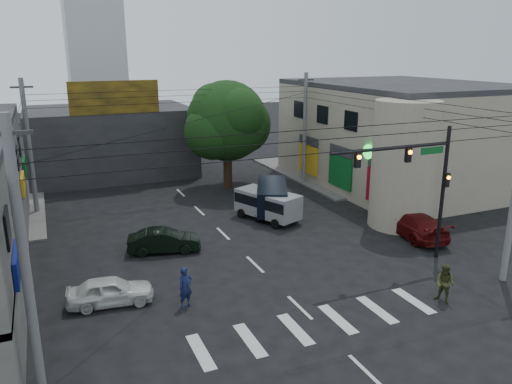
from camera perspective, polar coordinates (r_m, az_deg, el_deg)
ground at (r=24.95m, az=1.72°, el=-10.00°), size 160.00×160.00×0.00m
sidewalk_far_right at (r=48.42m, az=12.12°, el=2.60°), size 16.00×16.00×0.15m
building_right at (r=43.78m, az=16.18°, el=6.19°), size 14.00×18.00×8.00m
corner_column at (r=32.57m, az=16.54°, el=3.00°), size 4.00×4.00×8.00m
building_far at (r=47.31m, az=-16.31°, el=5.63°), size 14.00×10.00×6.00m
billboard at (r=41.94m, az=-15.87°, el=10.37°), size 7.00×0.30×2.60m
street_tree at (r=40.07m, az=-3.34°, el=8.07°), size 6.40×6.40×8.70m
traffic_gantry at (r=26.68m, az=18.19°, el=1.95°), size 7.10×0.35×7.20m
utility_pole_near_left at (r=17.04m, az=-24.93°, el=-7.32°), size 0.32×0.32×9.20m
utility_pole_far_left at (r=36.87m, az=-24.49°, el=4.62°), size 0.32×0.32×9.20m
utility_pole_far_right at (r=41.96m, az=5.59°, el=7.17°), size 0.32×0.32×9.20m
dark_sedan at (r=28.42m, az=-10.45°, el=-5.49°), size 3.20×4.63×1.32m
white_compact at (r=23.40m, az=-16.31°, el=-10.79°), size 2.36×4.08×1.27m
maroon_sedan at (r=31.67m, az=17.66°, el=-3.59°), size 3.31×5.60×1.48m
silver_minivan at (r=33.03m, az=1.34°, el=-1.62°), size 5.82×5.08×1.93m
navy_van at (r=34.42m, az=1.83°, el=-0.77°), size 6.66×5.88×2.07m
traffic_officer at (r=22.36m, az=-8.06°, el=-10.72°), size 0.97×0.89×1.86m
pedestrian_olive at (r=24.06m, az=20.79°, el=-9.75°), size 1.35×1.29×1.80m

